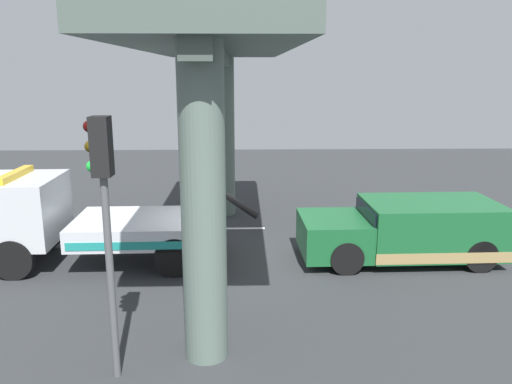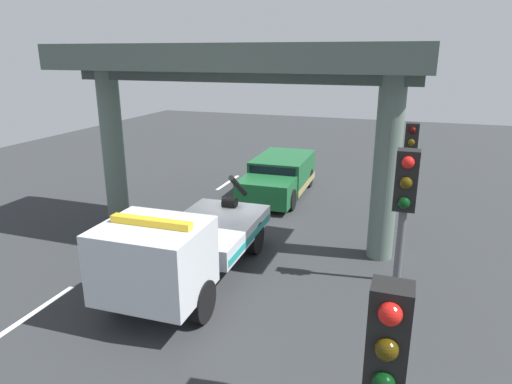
# 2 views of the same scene
# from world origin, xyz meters

# --- Properties ---
(ground_plane) EXTENTS (60.00, 40.00, 0.10)m
(ground_plane) POSITION_xyz_m (0.00, 0.00, -0.05)
(ground_plane) COLOR #2D3033
(lane_stripe_west) EXTENTS (2.60, 0.16, 0.01)m
(lane_stripe_west) POSITION_xyz_m (-6.00, -2.84, 0.00)
(lane_stripe_west) COLOR silver
(lane_stripe_west) RESTS_ON ground
(lane_stripe_mid) EXTENTS (2.60, 0.16, 0.01)m
(lane_stripe_mid) POSITION_xyz_m (0.00, -2.84, 0.00)
(lane_stripe_mid) COLOR silver
(lane_stripe_mid) RESTS_ON ground
(lane_stripe_east) EXTENTS (2.60, 0.16, 0.01)m
(lane_stripe_east) POSITION_xyz_m (6.00, -2.84, 0.00)
(lane_stripe_east) COLOR silver
(lane_stripe_east) RESTS_ON ground
(tow_truck_white) EXTENTS (7.28, 2.52, 2.46)m
(tow_truck_white) POSITION_xyz_m (3.80, 0.02, 1.20)
(tow_truck_white) COLOR silver
(tow_truck_white) RESTS_ON ground
(towed_van_green) EXTENTS (5.24, 2.31, 1.58)m
(towed_van_green) POSITION_xyz_m (-5.01, -0.00, 0.78)
(towed_van_green) COLOR #195B2D
(towed_van_green) RESTS_ON ground
(overpass_structure) EXTENTS (3.60, 11.29, 6.18)m
(overpass_structure) POSITION_xyz_m (0.05, 0.00, 5.28)
(overpass_structure) COLOR #596B60
(overpass_structure) RESTS_ON ground
(traffic_light_near) EXTENTS (0.39, 0.32, 4.29)m
(traffic_light_near) POSITION_xyz_m (1.52, 5.26, 3.12)
(traffic_light_near) COLOR #515456
(traffic_light_near) RESTS_ON ground
(traffic_light_far) EXTENTS (0.39, 0.32, 4.61)m
(traffic_light_far) POSITION_xyz_m (6.52, 5.26, 3.35)
(traffic_light_far) COLOR #515456
(traffic_light_far) RESTS_ON ground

